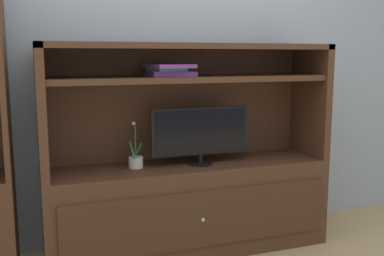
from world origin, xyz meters
The scene contains 5 objects.
painted_rear_wall centered at (0.00, 0.75, 1.40)m, with size 6.00×0.10×2.80m, color #9EA8B2.
media_console centered at (0.00, 0.41, 0.46)m, with size 1.89×0.50×1.39m.
tv_monitor centered at (0.07, 0.37, 0.81)m, with size 0.67×0.16×0.38m.
potted_plant centered at (-0.36, 0.42, 0.65)m, with size 0.09×0.12×0.30m.
magazine_stack centered at (-0.14, 0.40, 1.22)m, with size 0.30×0.35×0.08m.
Camera 1 is at (-0.96, -2.34, 1.31)m, focal length 41.83 mm.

